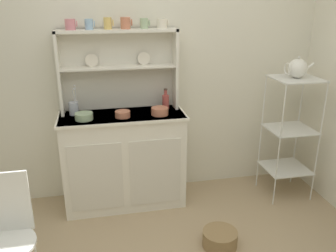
{
  "coord_description": "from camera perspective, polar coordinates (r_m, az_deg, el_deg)",
  "views": [
    {
      "loc": [
        -0.45,
        -1.54,
        1.8
      ],
      "look_at": [
        0.1,
        1.12,
        0.81
      ],
      "focal_mm": 38.06,
      "sensor_mm": 36.0,
      "label": 1
    }
  ],
  "objects": [
    {
      "name": "wall_back",
      "position": [
        3.24,
        -3.65,
        10.17
      ],
      "size": [
        3.84,
        0.05,
        2.5
      ],
      "primitive_type": "cube",
      "color": "silver",
      "rests_on": "ground"
    },
    {
      "name": "hutch_cabinet",
      "position": [
        3.21,
        -7.05,
        -5.22
      ],
      "size": [
        1.08,
        0.45,
        0.86
      ],
      "color": "white",
      "rests_on": "ground"
    },
    {
      "name": "hutch_shelf_unit",
      "position": [
        3.12,
        -7.97,
        9.87
      ],
      "size": [
        1.01,
        0.18,
        0.7
      ],
      "color": "silver",
      "rests_on": "hutch_cabinet"
    },
    {
      "name": "bakers_rack",
      "position": [
        3.43,
        19.02,
        0.09
      ],
      "size": [
        0.4,
        0.38,
        1.14
      ],
      "color": "silver",
      "rests_on": "ground"
    },
    {
      "name": "wire_chair",
      "position": [
        2.37,
        -24.74,
        -14.84
      ],
      "size": [
        0.36,
        0.36,
        0.85
      ],
      "rotation": [
        0.0,
        0.0,
        0.07
      ],
      "color": "white",
      "rests_on": "ground"
    },
    {
      "name": "floor_basket",
      "position": [
        2.88,
        8.31,
        -17.4
      ],
      "size": [
        0.27,
        0.27,
        0.12
      ],
      "primitive_type": "cylinder",
      "color": "#93754C",
      "rests_on": "ground"
    },
    {
      "name": "cup_rose_0",
      "position": [
        3.04,
        -15.36,
        15.41
      ],
      "size": [
        0.1,
        0.08,
        0.08
      ],
      "color": "#D17A84",
      "rests_on": "hutch_shelf_unit"
    },
    {
      "name": "cup_sky_1",
      "position": [
        3.03,
        -12.51,
        15.63
      ],
      "size": [
        0.08,
        0.07,
        0.08
      ],
      "color": "#8EB2D1",
      "rests_on": "hutch_shelf_unit"
    },
    {
      "name": "cup_gold_2",
      "position": [
        3.04,
        -9.59,
        15.92
      ],
      "size": [
        0.08,
        0.07,
        0.09
      ],
      "color": "#DBB760",
      "rests_on": "hutch_shelf_unit"
    },
    {
      "name": "cup_terracotta_3",
      "position": [
        3.05,
        -6.8,
        16.06
      ],
      "size": [
        0.09,
        0.08,
        0.09
      ],
      "color": "#C67556",
      "rests_on": "hutch_shelf_unit"
    },
    {
      "name": "cup_sage_4",
      "position": [
        3.06,
        -3.82,
        16.09
      ],
      "size": [
        0.08,
        0.07,
        0.08
      ],
      "color": "#9EB78E",
      "rests_on": "hutch_shelf_unit"
    },
    {
      "name": "cup_cream_5",
      "position": [
        3.09,
        -0.93,
        16.12
      ],
      "size": [
        0.09,
        0.08,
        0.08
      ],
      "color": "silver",
      "rests_on": "hutch_shelf_unit"
    },
    {
      "name": "bowl_mixing_large",
      "position": [
        2.98,
        -13.32,
        1.52
      ],
      "size": [
        0.15,
        0.15,
        0.06
      ],
      "primitive_type": "cylinder",
      "color": "#9EB78E",
      "rests_on": "hutch_cabinet"
    },
    {
      "name": "bowl_floral_medium",
      "position": [
        2.98,
        -7.29,
        1.91
      ],
      "size": [
        0.13,
        0.13,
        0.05
      ],
      "primitive_type": "cylinder",
      "color": "#C67556",
      "rests_on": "hutch_cabinet"
    },
    {
      "name": "bowl_cream_small",
      "position": [
        3.02,
        -1.34,
        2.39
      ],
      "size": [
        0.14,
        0.14,
        0.06
      ],
      "primitive_type": "cylinder",
      "color": "#C67556",
      "rests_on": "hutch_cabinet"
    },
    {
      "name": "jam_bottle",
      "position": [
        3.17,
        -0.38,
        4.02
      ],
      "size": [
        0.06,
        0.06,
        0.18
      ],
      "color": "#B74C47",
      "rests_on": "hutch_cabinet"
    },
    {
      "name": "utensil_jar",
      "position": [
        3.12,
        -14.85,
        2.83
      ],
      "size": [
        0.08,
        0.08,
        0.25
      ],
      "color": "#B2B7C6",
      "rests_on": "hutch_cabinet"
    },
    {
      "name": "porcelain_teapot",
      "position": [
        3.3,
        20.02,
        8.68
      ],
      "size": [
        0.26,
        0.17,
        0.19
      ],
      "color": "white",
      "rests_on": "bakers_rack"
    }
  ]
}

